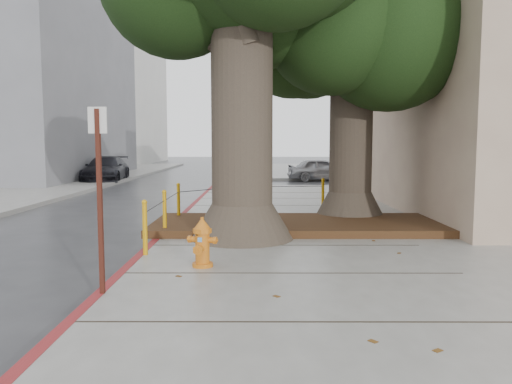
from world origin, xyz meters
TOP-DOWN VIEW (x-y plane):
  - ground at (0.00, 0.00)m, footprint 140.00×140.00m
  - sidewalk_far at (6.00, 30.00)m, footprint 16.00×20.00m
  - curb_red at (-2.00, 2.50)m, footprint 0.14×26.00m
  - planter_bed at (0.90, 3.90)m, footprint 6.40×2.60m
  - building_far_white at (-17.00, 45.00)m, footprint 12.00×18.00m
  - building_side_white at (16.00, 26.00)m, footprint 10.00×10.00m
  - tree_far at (2.64, 5.32)m, footprint 4.50×3.80m
  - bollard_ring at (-0.87, 4.38)m, footprint 3.79×5.39m
  - fire_hydrant at (-0.84, 0.39)m, footprint 0.41×0.39m
  - signpost at (-1.95, -0.99)m, footprint 0.23×0.06m
  - car_silver at (3.48, 19.97)m, footprint 3.76×1.73m
  - car_red at (11.18, 19.26)m, footprint 3.50×1.63m
  - car_dark at (-8.03, 19.24)m, footprint 2.29×4.81m

SIDE VIEW (x-z plane):
  - ground at x=0.00m, z-range 0.00..0.00m
  - sidewalk_far at x=6.00m, z-range 0.00..0.15m
  - curb_red at x=-2.00m, z-range -0.01..0.15m
  - planter_bed at x=0.90m, z-range 0.15..0.31m
  - fire_hydrant at x=-0.84m, z-range 0.14..0.91m
  - car_red at x=11.18m, z-range 0.00..1.11m
  - car_silver at x=3.48m, z-range 0.00..1.25m
  - bollard_ring at x=-0.87m, z-range 0.19..1.14m
  - car_dark at x=-8.03m, z-range 0.00..1.35m
  - signpost at x=-1.95m, z-range 0.30..2.63m
  - building_side_white at x=16.00m, z-range 0.00..9.00m
  - tree_far at x=2.64m, z-range 1.43..8.60m
  - building_far_white at x=-17.00m, z-range 0.00..15.00m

